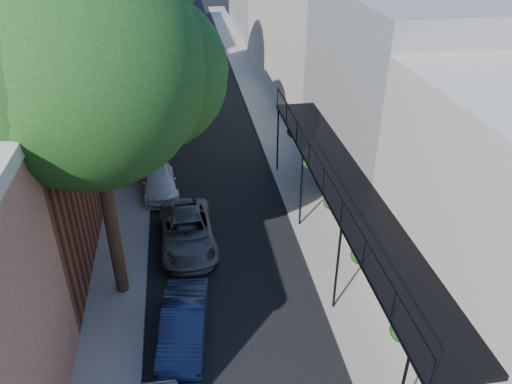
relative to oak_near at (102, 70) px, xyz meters
name	(u,v)px	position (x,y,z in m)	size (l,w,h in m)	color
road_surface	(199,95)	(3.37, 19.74, -7.87)	(6.00, 64.00, 0.01)	black
sidewalk_left	(141,97)	(-0.63, 19.74, -7.82)	(2.00, 64.00, 0.12)	gray
sidewalk_right	(255,91)	(7.37, 19.74, -7.82)	(2.00, 64.00, 0.12)	gray
buildings_left	(42,32)	(-5.93, 18.50, -2.94)	(10.10, 59.10, 12.00)	tan
buildings_right	(329,28)	(12.36, 19.23, -3.45)	(9.80, 55.00, 10.00)	beige
oak_near	(102,70)	(0.00, 0.00, 0.00)	(7.48, 6.80, 11.42)	#332214
oak_mid	(124,34)	(-0.05, 7.97, -0.82)	(6.60, 6.00, 10.20)	#332214
parked_car_b	(184,325)	(1.66, -2.86, -7.25)	(1.33, 3.83, 1.26)	#152142
parked_car_c	(188,232)	(1.97, 2.14, -7.24)	(2.10, 4.56, 1.27)	#58595F
parked_car_d	(159,181)	(0.77, 6.65, -7.32)	(1.57, 3.85, 1.12)	white
parked_car_e	(163,127)	(0.93, 12.96, -7.30)	(1.38, 3.42, 1.17)	black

